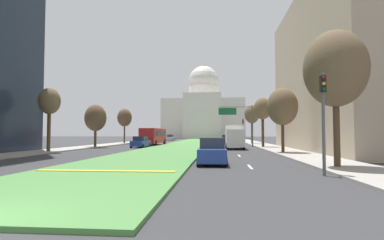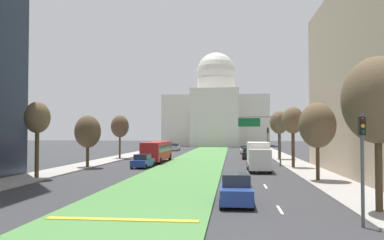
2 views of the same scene
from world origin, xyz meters
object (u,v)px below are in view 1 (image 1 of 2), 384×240
at_px(traffic_light_near_right, 323,109).
at_px(sedan_distant, 227,140).
at_px(street_tree_left_far, 96,118).
at_px(street_tree_left_distant, 125,118).
at_px(city_bus, 154,135).
at_px(overhead_guide_sign, 240,117).
at_px(sedan_midblock, 141,142).
at_px(street_tree_right_distant, 252,115).
at_px(box_truck_delivery, 234,137).
at_px(sedan_very_far, 170,138).
at_px(street_tree_right_far, 263,109).
at_px(traffic_light_far_right, 243,128).
at_px(street_tree_left_mid, 49,102).
at_px(sedan_lead_stopped, 212,152).
at_px(street_tree_right_mid, 282,107).
at_px(capitol_building, 204,112).
at_px(sedan_far_horizon, 225,139).
at_px(street_tree_right_near, 335,69).

bearing_deg(traffic_light_near_right, sedan_distant, 94.22).
bearing_deg(street_tree_left_far, street_tree_left_distant, 92.81).
bearing_deg(city_bus, overhead_guide_sign, -17.12).
bearing_deg(sedan_midblock, traffic_light_near_right, -59.14).
distance_m(street_tree_right_distant, box_truck_delivery, 19.35).
xyz_separation_m(sedan_very_far, city_bus, (2.64, -35.06, 0.96)).
distance_m(street_tree_right_far, sedan_midblock, 18.74).
relative_size(traffic_light_near_right, sedan_midblock, 1.17).
xyz_separation_m(street_tree_left_distant, sedan_midblock, (7.45, -15.43, -4.47)).
relative_size(traffic_light_far_right, box_truck_delivery, 0.81).
bearing_deg(street_tree_right_far, street_tree_left_mid, -152.40).
bearing_deg(sedan_lead_stopped, sedan_midblock, 115.98).
distance_m(traffic_light_near_right, sedan_very_far, 74.06).
bearing_deg(street_tree_right_mid, sedan_very_far, 110.73).
bearing_deg(overhead_guide_sign, sedan_lead_stopped, -98.26).
xyz_separation_m(capitol_building, traffic_light_near_right, (11.12, -108.61, -7.73)).
distance_m(street_tree_right_distant, sedan_distant, 7.06).
bearing_deg(sedan_far_horizon, capitol_building, 99.14).
bearing_deg(city_bus, box_truck_delivery, -39.64).
xyz_separation_m(capitol_building, traffic_light_far_right, (11.12, -61.60, -7.73)).
relative_size(street_tree_right_mid, street_tree_right_far, 0.94).
relative_size(sedan_lead_stopped, sedan_far_horizon, 1.07).
distance_m(overhead_guide_sign, box_truck_delivery, 7.42).
height_order(capitol_building, traffic_light_far_right, capitol_building).
xyz_separation_m(street_tree_left_far, street_tree_right_far, (24.70, 2.02, 1.30)).
bearing_deg(street_tree_right_distant, street_tree_right_mid, -89.80).
bearing_deg(street_tree_right_far, sedan_far_horizon, 98.62).
bearing_deg(sedan_distant, overhead_guide_sign, -83.41).
bearing_deg(street_tree_left_distant, traffic_light_near_right, -60.90).
distance_m(street_tree_left_far, street_tree_right_far, 24.82).
xyz_separation_m(street_tree_right_near, city_bus, (-18.40, 33.35, -4.22)).
distance_m(street_tree_left_distant, sedan_very_far, 28.90).
distance_m(box_truck_delivery, city_bus, 17.64).
bearing_deg(overhead_guide_sign, street_tree_right_near, -82.86).
bearing_deg(street_tree_right_far, sedan_very_far, 115.95).
bearing_deg(street_tree_right_near, sedan_lead_stopped, 163.39).
distance_m(street_tree_right_mid, street_tree_left_distant, 37.10).
bearing_deg(sedan_far_horizon, street_tree_left_far, -121.03).
relative_size(street_tree_right_mid, box_truck_delivery, 1.08).
height_order(sedan_lead_stopped, city_bus, city_bus).
height_order(traffic_light_far_right, sedan_midblock, traffic_light_far_right).
relative_size(overhead_guide_sign, sedan_lead_stopped, 1.41).
height_order(sedan_midblock, city_bus, city_bus).
height_order(overhead_guide_sign, sedan_lead_stopped, overhead_guide_sign).
height_order(street_tree_left_far, street_tree_right_far, street_tree_right_far).
distance_m(capitol_building, sedan_far_horizon, 49.97).
bearing_deg(traffic_light_far_right, traffic_light_near_right, -90.00).
distance_m(sedan_lead_stopped, city_bus, 33.00).
bearing_deg(sedan_distant, traffic_light_near_right, -85.78).
distance_m(street_tree_right_distant, sedan_lead_stopped, 39.21).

